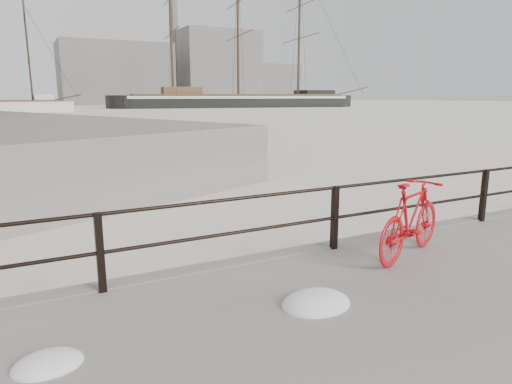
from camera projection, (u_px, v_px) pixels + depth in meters
name	position (u px, v px, depth m)	size (l,w,h in m)	color
ground	(472.00, 236.00, 8.96)	(400.00, 400.00, 0.00)	white
guardrail	(484.00, 195.00, 8.66)	(28.00, 0.10, 1.00)	black
bicycle	(411.00, 219.00, 6.70)	(1.92, 0.29, 1.16)	red
barque_black	(239.00, 107.00, 104.92)	(65.29, 21.37, 36.57)	black
industrial_west	(116.00, 74.00, 137.67)	(32.00, 18.00, 18.00)	gray
industrial_mid	(216.00, 68.00, 157.15)	(26.00, 20.00, 24.00)	gray
industrial_east	(268.00, 84.00, 172.89)	(20.00, 16.00, 14.00)	gray
smokestack	(174.00, 37.00, 153.56)	(2.80, 2.80, 44.00)	gray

